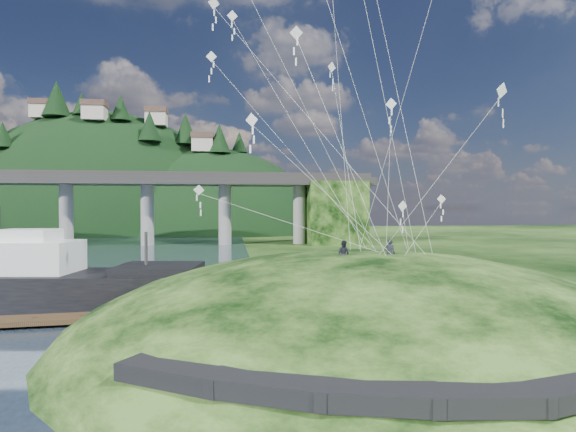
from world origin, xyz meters
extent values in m
plane|color=black|center=(0.00, 0.00, 0.00)|extent=(320.00, 320.00, 0.00)
ellipsoid|color=black|center=(8.00, 2.00, -1.50)|extent=(36.00, 32.00, 13.00)
cube|color=black|center=(-1.50, -8.00, 2.03)|extent=(4.32, 3.62, 0.71)
cube|color=black|center=(1.50, -9.65, 2.09)|extent=(4.10, 2.97, 0.61)
cube|color=black|center=(4.50, -10.65, 2.08)|extent=(3.85, 2.37, 0.62)
cube|color=black|center=(7.50, -11.10, 2.04)|extent=(3.62, 1.83, 0.66)
cube|color=black|center=(10.50, -10.90, 2.05)|extent=(3.82, 2.27, 0.68)
cylinder|color=gray|center=(-32.00, 70.00, 6.50)|extent=(2.60, 2.60, 13.00)
cylinder|color=gray|center=(-16.50, 70.00, 6.50)|extent=(2.60, 2.60, 13.00)
cylinder|color=gray|center=(-1.00, 70.00, 6.50)|extent=(2.60, 2.60, 13.00)
cylinder|color=gray|center=(14.50, 70.00, 6.50)|extent=(2.60, 2.60, 13.00)
cube|color=black|center=(22.00, 70.00, 6.50)|extent=(12.00, 11.00, 13.00)
ellipsoid|color=black|center=(-40.00, 126.00, -6.00)|extent=(96.00, 68.00, 88.00)
ellipsoid|color=black|center=(-5.00, 118.00, -10.00)|extent=(76.00, 56.00, 72.00)
cone|color=black|center=(-60.58, 106.17, 27.34)|extent=(5.29, 5.29, 6.96)
cone|color=black|center=(-49.87, 114.63, 39.23)|extent=(8.01, 8.01, 10.54)
cone|color=black|center=(-42.87, 114.06, 37.88)|extent=(4.97, 4.97, 6.54)
cone|color=black|center=(-31.40, 112.04, 36.68)|extent=(5.83, 5.83, 7.67)
cone|color=black|center=(-22.45, 107.08, 30.58)|extent=(6.47, 6.47, 8.51)
cone|color=black|center=(-13.22, 113.99, 31.23)|extent=(7.13, 7.13, 9.38)
cone|color=black|center=(-3.12, 109.03, 27.87)|extent=(6.56, 6.56, 8.63)
cone|color=black|center=(2.77, 114.63, 27.68)|extent=(4.88, 4.88, 6.42)
cube|color=beige|center=(-55.00, 118.00, 35.99)|extent=(6.00, 5.00, 4.00)
cube|color=brown|center=(-55.00, 118.00, 38.69)|extent=(6.40, 5.40, 1.60)
cube|color=beige|center=(-38.00, 110.00, 34.28)|extent=(6.00, 5.00, 4.00)
cube|color=brown|center=(-38.00, 110.00, 36.98)|extent=(6.40, 5.40, 1.60)
cube|color=beige|center=(-22.00, 116.00, 34.18)|extent=(6.00, 5.00, 4.00)
cube|color=brown|center=(-22.00, 116.00, 36.88)|extent=(6.40, 5.40, 1.60)
cube|color=beige|center=(-8.00, 110.00, 25.88)|extent=(6.00, 5.00, 4.00)
cube|color=brown|center=(-8.00, 110.00, 28.58)|extent=(6.40, 5.40, 1.60)
cube|color=black|center=(-12.11, 12.79, 1.30)|extent=(22.64, 8.86, 2.60)
cube|color=white|center=(-15.09, 13.18, 3.61)|extent=(7.53, 5.29, 2.81)
cube|color=white|center=(-15.09, 13.18, 5.31)|extent=(4.37, 3.51, 1.20)
cube|color=black|center=(-5.16, 11.86, 2.91)|extent=(6.62, 5.76, 0.60)
cylinder|color=#2D2B2B|center=(-6.15, 11.99, 4.21)|extent=(0.24, 0.24, 3.01)
cube|color=#382717|center=(-9.34, 7.14, 0.41)|extent=(12.94, 3.05, 0.32)
cylinder|color=#382717|center=(-12.07, 6.92, 0.18)|extent=(0.27, 0.27, 0.92)
cylinder|color=#382717|center=(-9.34, 7.14, 0.18)|extent=(0.27, 0.27, 0.92)
cylinder|color=#382717|center=(-6.60, 7.36, 0.18)|extent=(0.27, 0.27, 0.92)
cylinder|color=#382717|center=(-3.86, 7.59, 0.18)|extent=(0.27, 0.27, 0.92)
imported|color=#22232D|center=(9.08, 0.90, 5.81)|extent=(0.71, 0.59, 1.67)
imported|color=#22232D|center=(6.50, 1.12, 5.73)|extent=(0.93, 0.93, 1.52)
cube|color=white|center=(1.53, 3.71, 12.78)|extent=(0.72, 0.48, 0.81)
cube|color=white|center=(1.53, 3.71, 12.20)|extent=(0.11, 0.05, 0.48)
cube|color=white|center=(1.53, 3.71, 11.61)|extent=(0.11, 0.05, 0.48)
cube|color=white|center=(1.53, 3.71, 11.03)|extent=(0.11, 0.05, 0.48)
cube|color=white|center=(11.96, 6.30, 7.66)|extent=(0.73, 0.29, 0.76)
cube|color=white|center=(11.96, 6.30, 7.12)|extent=(0.10, 0.06, 0.44)
cube|color=white|center=(11.96, 6.30, 6.58)|extent=(0.10, 0.06, 0.44)
cube|color=white|center=(11.96, 6.30, 6.04)|extent=(0.10, 0.06, 0.44)
cube|color=white|center=(-1.03, 8.19, 17.93)|extent=(0.73, 0.16, 0.73)
cube|color=white|center=(-1.03, 8.19, 17.41)|extent=(0.10, 0.02, 0.43)
cube|color=white|center=(-1.03, 8.19, 16.89)|extent=(0.10, 0.02, 0.43)
cube|color=white|center=(-1.03, 8.19, 16.37)|extent=(0.10, 0.02, 0.43)
cube|color=white|center=(4.13, 3.15, 17.86)|extent=(0.77, 0.26, 0.76)
cube|color=white|center=(4.13, 3.15, 17.30)|extent=(0.10, 0.03, 0.45)
cube|color=white|center=(4.13, 3.15, 16.75)|extent=(0.10, 0.03, 0.45)
cube|color=white|center=(4.13, 3.15, 16.19)|extent=(0.10, 0.03, 0.45)
cube|color=white|center=(12.12, 9.03, 15.26)|extent=(0.67, 0.62, 0.85)
cube|color=white|center=(12.12, 9.03, 14.65)|extent=(0.11, 0.07, 0.50)
cube|color=white|center=(12.12, 9.03, 14.03)|extent=(0.11, 0.07, 0.50)
cube|color=white|center=(12.12, 9.03, 13.42)|extent=(0.11, 0.07, 0.50)
cube|color=white|center=(15.34, 7.50, 8.17)|extent=(0.43, 0.56, 0.65)
cube|color=white|center=(15.34, 7.50, 7.70)|extent=(0.08, 0.07, 0.39)
cube|color=white|center=(15.34, 7.50, 7.23)|extent=(0.08, 0.07, 0.39)
cube|color=white|center=(15.34, 7.50, 6.75)|extent=(0.08, 0.07, 0.39)
cube|color=white|center=(0.41, 11.50, 22.18)|extent=(0.80, 0.18, 0.80)
cube|color=white|center=(0.41, 11.50, 21.62)|extent=(0.11, 0.04, 0.46)
cube|color=white|center=(0.41, 11.50, 21.05)|extent=(0.11, 0.04, 0.46)
cube|color=white|center=(0.41, 11.50, 20.48)|extent=(0.11, 0.04, 0.46)
cube|color=white|center=(8.19, 11.63, 18.63)|extent=(0.71, 0.41, 0.78)
cube|color=white|center=(8.19, 11.63, 18.08)|extent=(0.09, 0.08, 0.45)
cube|color=white|center=(8.19, 11.63, 17.52)|extent=(0.09, 0.08, 0.45)
cube|color=white|center=(8.19, 11.63, 16.97)|extent=(0.09, 0.08, 0.45)
cube|color=white|center=(13.02, -3.33, 13.08)|extent=(0.69, 0.32, 0.72)
cube|color=white|center=(13.02, -3.33, 12.56)|extent=(0.09, 0.07, 0.42)
cube|color=white|center=(13.02, -3.33, 12.04)|extent=(0.09, 0.07, 0.42)
cube|color=white|center=(13.02, -3.33, 11.52)|extent=(0.09, 0.07, 0.42)
cube|color=white|center=(-0.85, 7.86, 21.43)|extent=(0.77, 0.25, 0.77)
cube|color=white|center=(-0.85, 7.86, 20.87)|extent=(0.10, 0.07, 0.46)
cube|color=white|center=(-0.85, 7.86, 20.31)|extent=(0.10, 0.07, 0.46)
cube|color=white|center=(-0.85, 7.86, 19.75)|extent=(0.10, 0.07, 0.46)
cube|color=white|center=(-1.72, 5.55, 8.66)|extent=(0.68, 0.24, 0.65)
cube|color=white|center=(-1.72, 5.55, 8.18)|extent=(0.09, 0.05, 0.39)
cube|color=white|center=(-1.72, 5.55, 7.71)|extent=(0.09, 0.05, 0.39)
cube|color=white|center=(-1.72, 5.55, 7.23)|extent=(0.09, 0.05, 0.39)
camera|label=1|loc=(0.31, -23.19, 7.51)|focal=28.00mm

